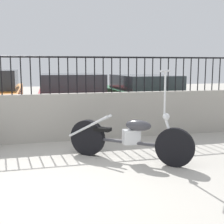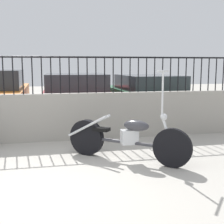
# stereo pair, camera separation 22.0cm
# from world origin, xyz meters

# --- Properties ---
(ground_plane) EXTENTS (40.00, 40.00, 0.00)m
(ground_plane) POSITION_xyz_m (0.00, 0.00, 0.00)
(ground_plane) COLOR #ADA89E
(low_wall) EXTENTS (9.62, 0.18, 1.00)m
(low_wall) POSITION_xyz_m (0.00, 2.71, 0.50)
(low_wall) COLOR #9E998E
(low_wall) RESTS_ON ground_plane
(fence_railing) EXTENTS (9.62, 0.04, 0.77)m
(fence_railing) POSITION_xyz_m (-0.00, 2.71, 1.52)
(fence_railing) COLOR black
(fence_railing) RESTS_ON low_wall
(motorcycle_dark_grey) EXTENTS (1.80, 1.51, 1.53)m
(motorcycle_dark_grey) POSITION_xyz_m (1.46, 1.08, 0.39)
(motorcycle_dark_grey) COLOR black
(motorcycle_dark_grey) RESTS_ON ground_plane
(car_red) EXTENTS (2.08, 4.18, 1.35)m
(car_red) POSITION_xyz_m (1.13, 5.16, 0.68)
(car_red) COLOR black
(car_red) RESTS_ON ground_plane
(car_green) EXTENTS (1.93, 4.56, 1.29)m
(car_green) POSITION_xyz_m (3.30, 5.17, 0.66)
(car_green) COLOR black
(car_green) RESTS_ON ground_plane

